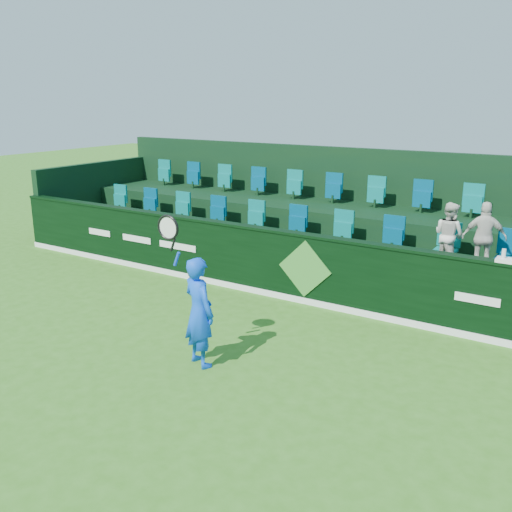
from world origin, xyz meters
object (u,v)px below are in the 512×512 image
Objects in this scene: towel at (508,261)px; spectator_middle at (484,237)px; spectator_left at (449,235)px; drinks_bottle at (504,255)px; tennis_player at (199,311)px.

spectator_middle is at bearing 117.70° from towel.
spectator_left is 3.34× the size of towel.
spectator_middle is 1.23m from drinks_bottle.
towel is at bearing 161.73° from spectator_left.
tennis_player is 1.90× the size of spectator_left.
tennis_player is at bearing 85.66° from spectator_left.
spectator_left is at bearing 136.92° from towel.
spectator_left is 5.93× the size of drinks_bottle.
spectator_middle reaches higher than towel.
spectator_middle reaches higher than drinks_bottle.
tennis_player reaches higher than spectator_middle.
towel is 1.78× the size of drinks_bottle.
tennis_player is at bearing -138.56° from towel.
spectator_left is at bearing -14.80° from spectator_middle.
drinks_bottle is (0.51, -1.12, 0.02)m from spectator_middle.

